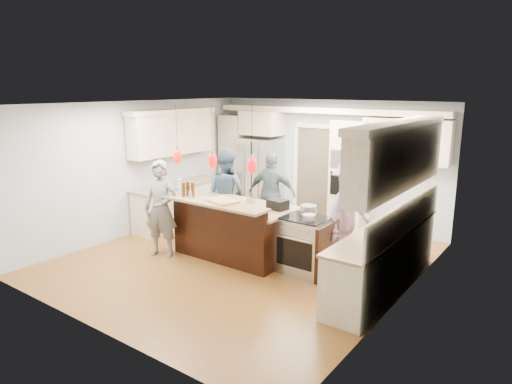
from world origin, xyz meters
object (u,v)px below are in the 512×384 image
kitchen_island (236,229)px  island_range (306,245)px  refrigerator (260,176)px  person_far_left (227,194)px  person_bar_end (161,209)px

kitchen_island → island_range: 1.41m
refrigerator → island_range: 3.71m
refrigerator → kitchen_island: bearing=-63.1°
refrigerator → island_range: refrigerator is taller
refrigerator → person_far_left: bearing=-75.9°
island_range → kitchen_island: bearing=-176.9°
kitchen_island → island_range: bearing=3.1°
island_range → person_bar_end: 2.65m
person_bar_end → island_range: bearing=0.2°
person_far_left → person_bar_end: bearing=84.6°
refrigerator → island_range: (2.71, -2.49, -0.44)m
kitchen_island → person_far_left: 1.22m
island_range → person_far_left: size_ratio=0.53×
person_far_left → island_range: bearing=165.1°
refrigerator → person_bar_end: bearing=-86.0°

